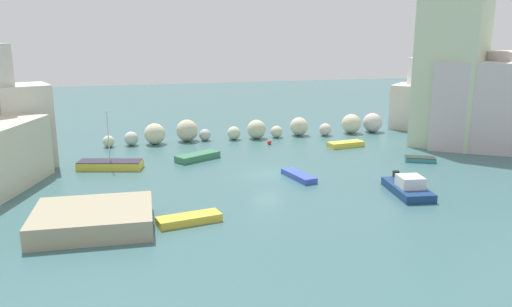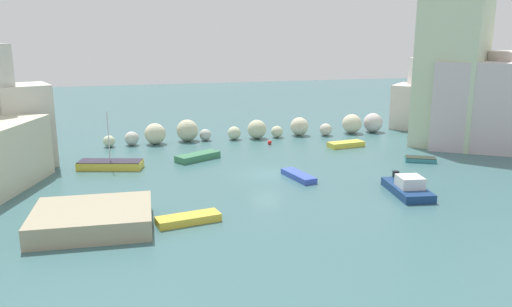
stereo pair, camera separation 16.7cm
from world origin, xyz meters
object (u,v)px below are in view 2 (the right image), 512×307
(channel_buoy, at_px, (270,142))
(moored_boat_2, at_px, (198,157))
(moored_boat_3, at_px, (298,176))
(moored_boat_1, at_px, (346,144))
(moored_boat_0, at_px, (110,165))
(moored_boat_6, at_px, (408,188))
(moored_boat_4, at_px, (420,159))
(moored_boat_5, at_px, (188,219))
(stone_dock, at_px, (93,218))

(channel_buoy, height_order, moored_boat_2, moored_boat_2)
(channel_buoy, xyz_separation_m, moored_boat_3, (-1.34, -13.35, 0.00))
(moored_boat_1, xyz_separation_m, moored_boat_2, (-16.22, -1.57, 0.03))
(moored_boat_0, distance_m, moored_boat_6, 25.79)
(moored_boat_4, bearing_deg, moored_boat_5, -130.14)
(moored_boat_3, distance_m, moored_boat_5, 12.89)
(moored_boat_2, distance_m, moored_boat_4, 21.31)
(moored_boat_4, bearing_deg, moored_boat_3, -143.18)
(moored_boat_3, bearing_deg, moored_boat_0, 53.12)
(moored_boat_1, relative_size, moored_boat_5, 0.95)
(moored_boat_2, bearing_deg, moored_boat_3, -78.85)
(channel_buoy, bearing_deg, moored_boat_4, -42.77)
(moored_boat_0, relative_size, moored_boat_6, 1.10)
(moored_boat_1, bearing_deg, moored_boat_5, -145.20)
(moored_boat_5, bearing_deg, moored_boat_0, -81.62)
(moored_boat_6, bearing_deg, moored_boat_3, -123.88)
(channel_buoy, distance_m, moored_boat_5, 24.11)
(moored_boat_5, bearing_deg, stone_dock, -15.90)
(moored_boat_2, xyz_separation_m, moored_boat_5, (-3.00, -16.34, -0.06))
(moored_boat_3, xyz_separation_m, moored_boat_6, (6.69, -6.05, 0.28))
(moored_boat_2, bearing_deg, stone_dock, -148.77)
(moored_boat_2, xyz_separation_m, moored_boat_6, (13.97, -14.61, 0.20))
(stone_dock, relative_size, moored_boat_6, 1.34)
(moored_boat_1, distance_m, moored_boat_5, 26.27)
(moored_boat_1, distance_m, moored_boat_6, 16.33)
(channel_buoy, relative_size, moored_boat_2, 0.10)
(channel_buoy, distance_m, moored_boat_1, 8.25)
(stone_dock, bearing_deg, moored_boat_5, -5.58)
(moored_boat_1, distance_m, moored_boat_2, 16.29)
(moored_boat_4, bearing_deg, moored_boat_1, 144.89)
(stone_dock, bearing_deg, moored_boat_3, 23.93)
(channel_buoy, distance_m, moored_boat_4, 16.06)
(stone_dock, xyz_separation_m, channel_buoy, (17.56, 20.55, -0.42))
(moored_boat_0, height_order, moored_boat_3, moored_boat_0)
(moored_boat_5, bearing_deg, moored_boat_6, 175.50)
(stone_dock, distance_m, channel_buoy, 27.03)
(stone_dock, bearing_deg, moored_boat_2, 60.45)
(moored_boat_3, height_order, moored_boat_6, moored_boat_6)
(moored_boat_1, height_order, moored_boat_6, moored_boat_6)
(moored_boat_4, distance_m, moored_boat_6, 10.66)
(moored_boat_2, bearing_deg, moored_boat_6, -75.50)
(stone_dock, bearing_deg, moored_boat_1, 34.56)
(moored_boat_1, bearing_deg, moored_boat_0, 178.46)
(stone_dock, xyz_separation_m, moored_boat_2, (8.94, 15.76, -0.34))
(channel_buoy, bearing_deg, moored_boat_3, -95.74)
(moored_boat_2, relative_size, moored_boat_6, 0.85)
(channel_buoy, bearing_deg, moored_boat_0, -160.11)
(channel_buoy, relative_size, moored_boat_5, 0.11)
(moored_boat_2, distance_m, moored_boat_5, 16.61)
(moored_boat_0, height_order, moored_boat_2, moored_boat_0)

